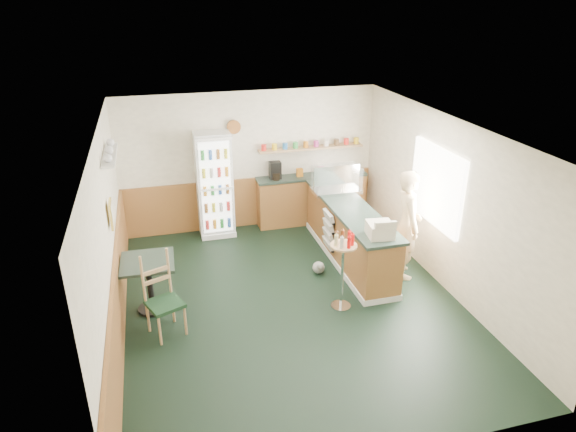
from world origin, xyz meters
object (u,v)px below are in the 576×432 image
object	(u,v)px
cash_register	(380,230)
shopkeeper	(407,225)
display_case	(337,180)
condiment_stand	(343,260)
drinks_fridge	(215,185)
cafe_table	(149,276)
cafe_chair	(164,291)

from	to	relation	value
cash_register	shopkeeper	distance (m)	0.86
display_case	condiment_stand	world-z (taller)	display_case
display_case	shopkeeper	world-z (taller)	shopkeeper
drinks_fridge	cash_register	world-z (taller)	drinks_fridge
drinks_fridge	display_case	distance (m)	2.31
display_case	drinks_fridge	bearing A→B (deg)	155.62
display_case	cafe_table	world-z (taller)	display_case
cafe_table	shopkeeper	bearing A→B (deg)	-0.18
display_case	shopkeeper	size ratio (longest dim) A/B	0.47
display_case	cafe_table	bearing A→B (deg)	-157.12
drinks_fridge	condiment_stand	world-z (taller)	drinks_fridge
shopkeeper	drinks_fridge	bearing A→B (deg)	60.86
shopkeeper	cafe_table	world-z (taller)	shopkeeper
display_case	cafe_chair	distance (m)	3.83
cash_register	shopkeeper	bearing A→B (deg)	39.68
shopkeeper	condiment_stand	xyz separation A→B (m)	(-1.35, -0.65, -0.11)
shopkeeper	display_case	bearing A→B (deg)	37.29
cafe_chair	display_case	bearing A→B (deg)	9.26
cash_register	shopkeeper	world-z (taller)	shopkeeper
drinks_fridge	cash_register	xyz separation A→B (m)	(2.10, -2.85, 0.11)
condiment_stand	cafe_chair	xyz separation A→B (m)	(-2.56, 0.11, -0.19)
cafe_table	condiment_stand	bearing A→B (deg)	-13.50
cafe_chair	cash_register	bearing A→B (deg)	-20.92
cafe_chair	condiment_stand	bearing A→B (deg)	-24.96
shopkeeper	condiment_stand	size ratio (longest dim) A/B	1.50
condiment_stand	cafe_chair	bearing A→B (deg)	177.44
display_case	cafe_chair	bearing A→B (deg)	-148.34
cash_register	cafe_chair	size ratio (longest dim) A/B	0.33
drinks_fridge	shopkeeper	bearing A→B (deg)	-40.62
cash_register	cafe_table	xyz separation A→B (m)	(-3.40, 0.46, -0.53)
condiment_stand	cafe_chair	distance (m)	2.57
display_case	condiment_stand	bearing A→B (deg)	-107.24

